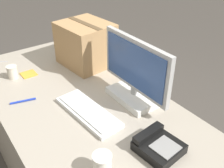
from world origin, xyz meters
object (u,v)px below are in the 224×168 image
object	(u,v)px
pen_marker	(23,101)
sticky_note_pad	(29,74)
keyboard	(88,112)
paper_cup_left	(12,72)
paper_cup_right	(102,164)
cardboard_box	(86,44)
monitor	(135,76)
desk_phone	(158,146)

from	to	relation	value
pen_marker	sticky_note_pad	world-z (taller)	pen_marker
keyboard	paper_cup_left	world-z (taller)	paper_cup_left
paper_cup_left	sticky_note_pad	bearing A→B (deg)	81.35
paper_cup_right	sticky_note_pad	world-z (taller)	paper_cup_right
paper_cup_right	cardboard_box	size ratio (longest dim) A/B	0.25
keyboard	paper_cup_left	xyz separation A→B (m)	(-0.64, -0.21, 0.03)
paper_cup_left	pen_marker	distance (m)	0.32
paper_cup_left	cardboard_box	distance (m)	0.54
monitor	desk_phone	xyz separation A→B (m)	(0.39, -0.18, -0.13)
monitor	paper_cup_right	distance (m)	0.58
paper_cup_left	paper_cup_right	distance (m)	1.02
keyboard	paper_cup_right	bearing A→B (deg)	-27.23
monitor	desk_phone	distance (m)	0.45
paper_cup_left	paper_cup_right	size ratio (longest dim) A/B	0.92
sticky_note_pad	cardboard_box	bearing A→B (deg)	77.90
monitor	sticky_note_pad	size ratio (longest dim) A/B	5.35
monitor	paper_cup_right	bearing A→B (deg)	-53.24
keyboard	paper_cup_left	distance (m)	0.67
pen_marker	cardboard_box	bearing A→B (deg)	-145.33
cardboard_box	desk_phone	bearing A→B (deg)	-11.00
monitor	sticky_note_pad	xyz separation A→B (m)	(-0.66, -0.42, -0.16)
paper_cup_left	paper_cup_right	bearing A→B (deg)	3.15
sticky_note_pad	paper_cup_left	bearing A→B (deg)	-98.65
cardboard_box	monitor	bearing A→B (deg)	-0.68
desk_phone	paper_cup_right	size ratio (longest dim) A/B	2.14
paper_cup_left	paper_cup_right	world-z (taller)	paper_cup_right
monitor	desk_phone	world-z (taller)	monitor
cardboard_box	sticky_note_pad	world-z (taller)	cardboard_box
paper_cup_right	monitor	bearing A→B (deg)	126.76
keyboard	cardboard_box	size ratio (longest dim) A/B	1.16
cardboard_box	sticky_note_pad	xyz separation A→B (m)	(-0.09, -0.42, -0.15)
desk_phone	paper_cup_right	bearing A→B (deg)	-105.28
desk_phone	paper_cup_right	xyz separation A→B (m)	(-0.05, -0.28, 0.02)
monitor	cardboard_box	xyz separation A→B (m)	(-0.57, 0.01, -0.01)
sticky_note_pad	desk_phone	bearing A→B (deg)	12.66
monitor	paper_cup_left	size ratio (longest dim) A/B	5.91
paper_cup_left	pen_marker	world-z (taller)	paper_cup_left
desk_phone	monitor	bearing A→B (deg)	149.70
monitor	sticky_note_pad	bearing A→B (deg)	-147.73
paper_cup_left	sticky_note_pad	xyz separation A→B (m)	(0.02, 0.10, -0.04)
desk_phone	paper_cup_left	bearing A→B (deg)	-168.10
paper_cup_left	paper_cup_right	xyz separation A→B (m)	(1.02, 0.06, 0.00)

